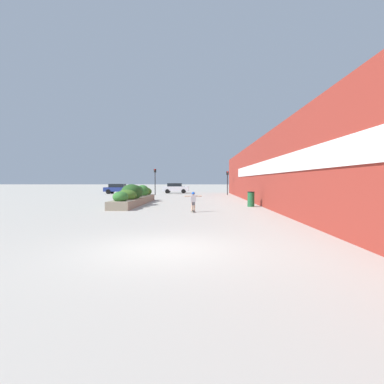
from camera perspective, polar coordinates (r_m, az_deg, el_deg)
The scene contains 10 objects.
ground_plane at distance 8.22m, azimuth -5.76°, elevation -10.76°, with size 300.00×300.00×0.00m, color #ADA89E.
building_wall_right at distance 24.24m, azimuth 12.77°, elevation 3.67°, with size 0.67×43.68×5.01m.
planter_box at distance 23.95m, azimuth -10.79°, elevation -0.83°, with size 1.54×10.69×1.59m.
skateboard at distance 17.58m, azimuth 0.24°, elevation -3.64°, with size 0.26×0.62×0.09m.
skateboarder at distance 17.53m, azimuth 0.24°, elevation -1.38°, with size 1.03×0.22×1.11m.
trash_bin at distance 21.70m, azimuth 11.17°, elevation -1.34°, with size 0.51×0.51×1.07m.
car_leftmost at distance 44.21m, azimuth -13.87°, elevation 0.66°, with size 3.89×2.02×1.41m.
car_center_left at distance 44.82m, azimuth -3.14°, elevation 0.78°, with size 3.84×1.92×1.49m.
traffic_light_left at distance 39.04m, azimuth -7.05°, elevation 2.81°, with size 0.28×0.30×3.38m.
traffic_light_right at distance 39.19m, azimuth 6.77°, elevation 2.54°, with size 0.28×0.30×3.08m.
Camera 1 is at (1.02, -7.95, 1.83)m, focal length 28.00 mm.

